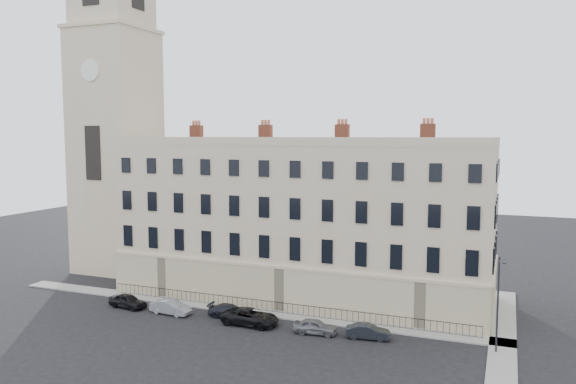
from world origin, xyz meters
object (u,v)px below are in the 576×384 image
(car_a, at_px, (128,301))
(car_c, at_px, (230,311))
(car_d, at_px, (250,317))
(car_b, at_px, (171,307))
(car_e, at_px, (315,327))
(car_f, at_px, (368,332))
(streetlamp, at_px, (498,301))

(car_a, xyz_separation_m, car_c, (10.11, 1.05, -0.08))
(car_d, bearing_deg, car_b, 91.27)
(car_c, height_order, car_e, car_e)
(car_a, height_order, car_f, car_a)
(car_c, bearing_deg, streetlamp, -95.80)
(streetlamp, bearing_deg, car_d, -160.35)
(car_a, height_order, car_c, car_a)
(car_a, xyz_separation_m, car_e, (18.44, -0.10, -0.04))
(car_f, relative_size, streetlamp, 0.49)
(car_e, xyz_separation_m, car_f, (4.20, 0.51, -0.03))
(streetlamp, bearing_deg, car_b, -161.12)
(car_f, height_order, streetlamp, streetlamp)
(car_e, xyz_separation_m, streetlamp, (13.69, 1.00, 3.39))
(car_c, xyz_separation_m, car_e, (8.33, -1.15, 0.04))
(car_e, relative_size, car_f, 1.02)
(car_f, bearing_deg, car_e, 88.37)
(car_b, relative_size, car_d, 0.78)
(car_f, bearing_deg, car_a, 82.52)
(car_e, bearing_deg, streetlamp, -91.74)
(car_a, bearing_deg, car_b, -84.33)
(car_e, distance_m, car_f, 4.23)
(car_c, bearing_deg, car_e, -103.29)
(car_b, height_order, car_f, car_b)
(car_c, relative_size, car_d, 0.79)
(streetlamp, bearing_deg, car_a, -161.56)
(car_b, relative_size, car_f, 1.10)
(car_a, distance_m, streetlamp, 32.31)
(car_c, height_order, car_d, car_d)
(car_a, xyz_separation_m, car_f, (22.63, 0.40, -0.07))
(car_d, xyz_separation_m, streetlamp, (19.51, 0.96, 3.31))
(car_b, distance_m, car_d, 7.88)
(car_a, height_order, streetlamp, streetlamp)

